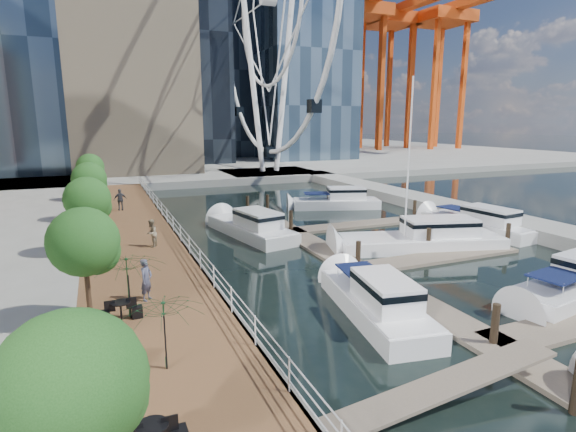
{
  "coord_description": "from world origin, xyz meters",
  "views": [
    {
      "loc": [
        -10.67,
        -13.72,
        8.67
      ],
      "look_at": [
        -0.23,
        10.95,
        3.0
      ],
      "focal_mm": 28.0,
      "sensor_mm": 36.0,
      "label": 1
    }
  ],
  "objects": [
    {
      "name": "street_trees",
      "position": [
        -11.4,
        14.0,
        4.29
      ],
      "size": [
        2.6,
        42.6,
        4.6
      ],
      "color": "#3F2B1C",
      "rests_on": "ground"
    },
    {
      "name": "cafe_seating",
      "position": [
        -9.8,
        -0.02,
        2.2
      ],
      "size": [
        4.01,
        14.54,
        2.6
      ],
      "color": "#103C17",
      "rests_on": "ground"
    },
    {
      "name": "pedestrian_near",
      "position": [
        -9.15,
        5.69,
        1.93
      ],
      "size": [
        0.77,
        0.81,
        1.86
      ],
      "primitive_type": "imported",
      "rotation": [
        0.0,
        0.0,
        0.91
      ],
      "color": "#4A4B62",
      "rests_on": "boardwalk"
    },
    {
      "name": "railing",
      "position": [
        -6.1,
        15.0,
        1.52
      ],
      "size": [
        0.1,
        60.0,
        1.05
      ],
      "primitive_type": null,
      "color": "white",
      "rests_on": "boardwalk"
    },
    {
      "name": "pier",
      "position": [
        14.0,
        52.0,
        0.5
      ],
      "size": [
        14.0,
        12.0,
        1.0
      ],
      "primitive_type": "cube",
      "color": "gray",
      "rests_on": "ground"
    },
    {
      "name": "cafe_tables",
      "position": [
        -10.4,
        -2.0,
        1.37
      ],
      "size": [
        2.5,
        13.7,
        0.74
      ],
      "color": "black",
      "rests_on": "ground"
    },
    {
      "name": "pedestrian_far",
      "position": [
        -9.11,
        27.6,
        1.95
      ],
      "size": [
        1.15,
        0.56,
        1.91
      ],
      "primitive_type": "imported",
      "rotation": [
        0.0,
        0.0,
        3.23
      ],
      "color": "#31353E",
      "rests_on": "boardwalk"
    },
    {
      "name": "port_cranes",
      "position": [
        67.67,
        95.67,
        20.0
      ],
      "size": [
        40.0,
        52.0,
        38.0
      ],
      "color": "#D84C14",
      "rests_on": "ground"
    },
    {
      "name": "land_far",
      "position": [
        0.0,
        102.0,
        0.5
      ],
      "size": [
        200.0,
        114.0,
        1.0
      ],
      "primitive_type": "cube",
      "color": "gray",
      "rests_on": "ground"
    },
    {
      "name": "ferris_wheel",
      "position": [
        14.0,
        52.0,
        25.92
      ],
      "size": [
        5.8,
        45.6,
        47.8
      ],
      "color": "white",
      "rests_on": "ground"
    },
    {
      "name": "pedestrian_mid",
      "position": [
        -7.96,
        14.39,
        1.87
      ],
      "size": [
        0.92,
        1.03,
        1.75
      ],
      "primitive_type": "imported",
      "rotation": [
        0.0,
        0.0,
        -1.94
      ],
      "color": "gray",
      "rests_on": "boardwalk"
    },
    {
      "name": "breakwater",
      "position": [
        20.0,
        20.0,
        0.5
      ],
      "size": [
        4.0,
        60.0,
        1.0
      ],
      "primitive_type": "cube",
      "color": "gray",
      "rests_on": "ground"
    },
    {
      "name": "moored_yachts",
      "position": [
        8.64,
        10.44,
        0.0
      ],
      "size": [
        21.46,
        39.09,
        11.5
      ],
      "color": "white",
      "rests_on": "ground"
    },
    {
      "name": "seawall",
      "position": [
        -6.0,
        15.0,
        0.5
      ],
      "size": [
        0.25,
        60.0,
        1.0
      ],
      "primitive_type": "cube",
      "color": "#595954",
      "rests_on": "ground"
    },
    {
      "name": "floating_docks",
      "position": [
        7.97,
        9.98,
        0.49
      ],
      "size": [
        16.0,
        34.0,
        2.6
      ],
      "color": "#6D6051",
      "rests_on": "ground"
    },
    {
      "name": "yacht_foreground",
      "position": [
        10.77,
        0.12,
        0.0
      ],
      "size": [
        9.76,
        3.95,
        2.15
      ],
      "primitive_type": null,
      "rotation": [
        0.0,
        0.0,
        1.72
      ],
      "color": "silver",
      "rests_on": "ground"
    },
    {
      "name": "ground",
      "position": [
        0.0,
        0.0,
        0.0
      ],
      "size": [
        520.0,
        520.0,
        0.0
      ],
      "primitive_type": "plane",
      "color": "black",
      "rests_on": "ground"
    },
    {
      "name": "boardwalk",
      "position": [
        -9.0,
        15.0,
        0.5
      ],
      "size": [
        6.0,
        60.0,
        1.0
      ],
      "primitive_type": "cube",
      "color": "brown",
      "rests_on": "ground"
    }
  ]
}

